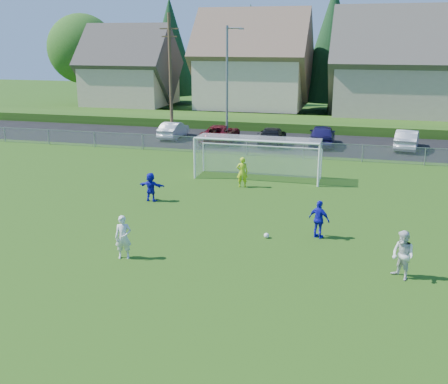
{
  "coord_description": "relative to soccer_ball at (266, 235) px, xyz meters",
  "views": [
    {
      "loc": [
        5.77,
        -13.91,
        8.07
      ],
      "look_at": [
        0.0,
        8.0,
        1.4
      ],
      "focal_mm": 42.0,
      "sensor_mm": 36.0,
      "label": 1
    }
  ],
  "objects": [
    {
      "name": "player_white_a",
      "position": [
        -4.88,
        -3.45,
        0.74
      ],
      "size": [
        0.71,
        0.57,
        1.69
      ],
      "primitive_type": "imported",
      "rotation": [
        0.0,
        0.0,
        0.3
      ],
      "color": "silver",
      "rests_on": "ground"
    },
    {
      "name": "asphalt_lot",
      "position": [
        -2.26,
        21.07,
        -0.1
      ],
      "size": [
        60.0,
        60.0,
        0.0
      ],
      "primitive_type": "plane",
      "color": "black",
      "rests_on": "ground"
    },
    {
      "name": "player_blue_a",
      "position": [
        2.11,
        0.58,
        0.7
      ],
      "size": [
        1.03,
        0.77,
        1.63
      ],
      "primitive_type": "imported",
      "rotation": [
        0.0,
        0.0,
        2.69
      ],
      "color": "#1414BB",
      "rests_on": "ground"
    },
    {
      "name": "grass_embankment",
      "position": [
        -2.26,
        28.57,
        0.29
      ],
      "size": [
        70.0,
        6.0,
        0.8
      ],
      "primitive_type": "cube",
      "color": "#1E420F",
      "rests_on": "ground"
    },
    {
      "name": "car_f",
      "position": [
        6.94,
        20.83,
        0.63
      ],
      "size": [
        2.14,
        4.68,
        1.49
      ],
      "primitive_type": "imported",
      "rotation": [
        0.0,
        0.0,
        3.01
      ],
      "color": "silver",
      "rests_on": "ground"
    },
    {
      "name": "player_white_b",
      "position": [
        5.23,
        -2.62,
        0.76
      ],
      "size": [
        1.06,
        1.07,
        1.74
      ],
      "primitive_type": "imported",
      "rotation": [
        0.0,
        0.0,
        -0.82
      ],
      "color": "silver",
      "rests_on": "ground"
    },
    {
      "name": "tree_row",
      "position": [
        -1.21,
        42.3,
        6.8
      ],
      "size": [
        65.98,
        12.36,
        13.8
      ],
      "color": "#382616",
      "rests_on": "ground"
    },
    {
      "name": "soccer_ball",
      "position": [
        0.0,
        0.0,
        0.0
      ],
      "size": [
        0.22,
        0.22,
        0.22
      ],
      "primitive_type": "sphere",
      "color": "white",
      "rests_on": "ground"
    },
    {
      "name": "goalkeeper",
      "position": [
        -2.74,
        7.42,
        0.75
      ],
      "size": [
        0.71,
        0.55,
        1.72
      ],
      "primitive_type": "imported",
      "rotation": [
        0.0,
        0.0,
        3.38
      ],
      "color": "#B1D919",
      "rests_on": "ground"
    },
    {
      "name": "chainlink_fence",
      "position": [
        -2.26,
        15.57,
        0.52
      ],
      "size": [
        52.06,
        0.06,
        1.2
      ],
      "color": "gray",
      "rests_on": "ground"
    },
    {
      "name": "car_e",
      "position": [
        0.65,
        20.57,
        0.71
      ],
      "size": [
        2.15,
        4.9,
        1.64
      ],
      "primitive_type": "imported",
      "rotation": [
        0.0,
        0.0,
        3.18
      ],
      "color": "#191549",
      "rests_on": "ground"
    },
    {
      "name": "soccer_goal",
      "position": [
        -2.26,
        9.61,
        1.52
      ],
      "size": [
        7.42,
        1.9,
        2.5
      ],
      "color": "white",
      "rests_on": "ground"
    },
    {
      "name": "houses_row",
      "position": [
        -0.28,
        36.03,
        7.22
      ],
      "size": [
        53.9,
        11.45,
        13.27
      ],
      "color": "tan",
      "rests_on": "ground"
    },
    {
      "name": "player_blue_b",
      "position": [
        -6.68,
        3.64,
        0.64
      ],
      "size": [
        1.42,
        0.55,
        1.5
      ],
      "primitive_type": "imported",
      "rotation": [
        0.0,
        0.0,
        3.06
      ],
      "color": "#1414BB",
      "rests_on": "ground"
    },
    {
      "name": "ground",
      "position": [
        -2.26,
        -6.43,
        -0.11
      ],
      "size": [
        160.0,
        160.0,
        0.0
      ],
      "primitive_type": "plane",
      "color": "#193D0C",
      "rests_on": "ground"
    },
    {
      "name": "car_d",
      "position": [
        -3.19,
        19.93,
        0.58
      ],
      "size": [
        2.18,
        4.84,
        1.38
      ],
      "primitive_type": "imported",
      "rotation": [
        0.0,
        0.0,
        3.19
      ],
      "color": "black",
      "rests_on": "ground"
    },
    {
      "name": "utility_pole",
      "position": [
        -11.76,
        20.57,
        5.04
      ],
      "size": [
        1.6,
        0.26,
        10.0
      ],
      "color": "#473321",
      "rests_on": "ground"
    },
    {
      "name": "streetlight",
      "position": [
        -6.7,
        19.57,
        4.73
      ],
      "size": [
        1.38,
        0.18,
        9.0
      ],
      "color": "slate",
      "rests_on": "ground"
    },
    {
      "name": "car_b",
      "position": [
        -11.67,
        20.65,
        0.58
      ],
      "size": [
        1.48,
        4.17,
        1.37
      ],
      "primitive_type": "imported",
      "rotation": [
        0.0,
        0.0,
        3.15
      ],
      "color": "silver",
      "rests_on": "ground"
    },
    {
      "name": "car_c",
      "position": [
        -7.36,
        19.77,
        0.61
      ],
      "size": [
        2.42,
        5.2,
        1.44
      ],
      "primitive_type": "imported",
      "rotation": [
        0.0,
        0.0,
        3.15
      ],
      "color": "#550912",
      "rests_on": "ground"
    }
  ]
}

